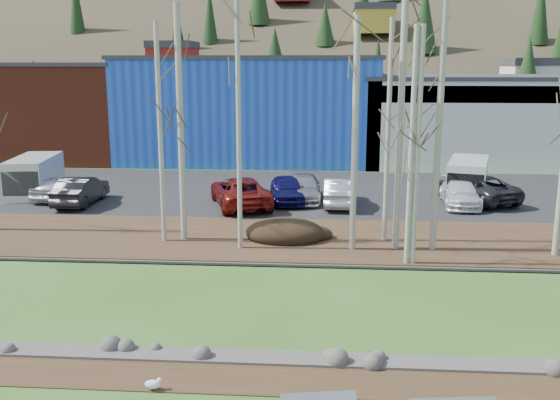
# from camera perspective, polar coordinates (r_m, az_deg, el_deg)

# --- Properties ---
(dirt_strip) EXTENTS (80.00, 1.80, 0.03)m
(dirt_strip) POSITION_cam_1_polar(r_m,az_deg,el_deg) (16.29, 3.75, -16.08)
(dirt_strip) COLOR #382616
(dirt_strip) RESTS_ON ground
(near_bank_rocks) EXTENTS (80.00, 0.80, 0.50)m
(near_bank_rocks) POSITION_cam_1_polar(r_m,az_deg,el_deg) (17.19, 3.78, -14.53)
(near_bank_rocks) COLOR #47423D
(near_bank_rocks) RESTS_ON ground
(river) EXTENTS (80.00, 8.00, 0.90)m
(river) POSITION_cam_1_polar(r_m,az_deg,el_deg) (20.92, 3.87, -9.43)
(river) COLOR black
(river) RESTS_ON ground
(far_bank_rocks) EXTENTS (80.00, 0.80, 0.46)m
(far_bank_rocks) POSITION_cam_1_polar(r_m,az_deg,el_deg) (24.78, 3.93, -5.90)
(far_bank_rocks) COLOR #47423D
(far_bank_rocks) RESTS_ON ground
(far_bank) EXTENTS (80.00, 7.00, 0.15)m
(far_bank) POSITION_cam_1_polar(r_m,az_deg,el_deg) (27.81, 3.97, -3.68)
(far_bank) COLOR #382616
(far_bank) RESTS_ON ground
(parking_lot) EXTENTS (80.00, 14.00, 0.14)m
(parking_lot) POSITION_cam_1_polar(r_m,az_deg,el_deg) (38.01, 4.04, 0.71)
(parking_lot) COLOR black
(parking_lot) RESTS_ON ground
(building_brick) EXTENTS (16.32, 12.24, 7.80)m
(building_brick) POSITION_cam_1_polar(r_m,az_deg,el_deg) (56.70, -21.12, 7.70)
(building_brick) COLOR maroon
(building_brick) RESTS_ON ground
(building_blue) EXTENTS (20.40, 12.24, 8.30)m
(building_blue) POSITION_cam_1_polar(r_m,az_deg,el_deg) (51.70, -2.57, 8.41)
(building_blue) COLOR blue
(building_blue) RESTS_ON ground
(building_white) EXTENTS (18.36, 12.24, 6.80)m
(building_white) POSITION_cam_1_polar(r_m,az_deg,el_deg) (52.77, 17.40, 7.13)
(building_white) COLOR silver
(building_white) RESTS_ON ground
(seagull) EXTENTS (0.47, 0.22, 0.34)m
(seagull) POSITION_cam_1_polar(r_m,az_deg,el_deg) (16.03, -11.52, -16.15)
(seagull) COLOR gold
(seagull) RESTS_ON ground
(dirt_mound) EXTENTS (3.51, 2.48, 0.69)m
(dirt_mound) POSITION_cam_1_polar(r_m,az_deg,el_deg) (27.60, 0.46, -2.87)
(dirt_mound) COLOR black
(dirt_mound) RESTS_ON far_bank
(birch_1) EXTENTS (0.20, 0.20, 9.32)m
(birch_1) POSITION_cam_1_polar(r_m,az_deg,el_deg) (27.03, -10.89, 5.90)
(birch_1) COLOR #BBB4AA
(birch_1) RESTS_ON far_bank
(birch_2) EXTENTS (0.27, 0.27, 10.06)m
(birch_2) POSITION_cam_1_polar(r_m,az_deg,el_deg) (27.10, -9.08, 6.77)
(birch_2) COLOR #BBB4AA
(birch_2) RESTS_ON far_bank
(birch_3) EXTENTS (0.20, 0.20, 10.69)m
(birch_3) POSITION_cam_1_polar(r_m,az_deg,el_deg) (25.45, -3.80, 7.25)
(birch_3) COLOR #BBB4AA
(birch_3) RESTS_ON far_bank
(birch_4) EXTENTS (0.26, 0.26, 9.44)m
(birch_4) POSITION_cam_1_polar(r_m,az_deg,el_deg) (25.45, 6.85, 5.78)
(birch_4) COLOR #BBB4AA
(birch_4) RESTS_ON far_bank
(birch_5) EXTENTS (0.20, 0.20, 9.45)m
(birch_5) POSITION_cam_1_polar(r_m,az_deg,el_deg) (26.99, 9.85, 6.08)
(birch_5) COLOR #BBB4AA
(birch_5) RESTS_ON far_bank
(birch_6) EXTENTS (0.20, 0.20, 9.01)m
(birch_6) POSITION_cam_1_polar(r_m,az_deg,el_deg) (23.96, 11.93, 4.66)
(birch_6) COLOR #BBB4AA
(birch_6) RESTS_ON far_bank
(birch_7) EXTENTS (0.27, 0.27, 11.89)m
(birch_7) POSITION_cam_1_polar(r_m,az_deg,el_deg) (25.94, 14.43, 8.32)
(birch_7) COLOR #BBB4AA
(birch_7) RESTS_ON far_bank
(birch_10) EXTENTS (0.20, 0.20, 9.01)m
(birch_10) POSITION_cam_1_polar(r_m,az_deg,el_deg) (23.99, 12.46, 4.65)
(birch_10) COLOR #BBB4AA
(birch_10) RESTS_ON far_bank
(birch_11) EXTENTS (0.27, 0.27, 11.89)m
(birch_11) POSITION_cam_1_polar(r_m,az_deg,el_deg) (25.71, 11.01, 8.44)
(birch_11) COLOR #BBB4AA
(birch_11) RESTS_ON far_bank
(car_0) EXTENTS (2.12, 4.13, 1.34)m
(car_0) POSITION_cam_1_polar(r_m,az_deg,el_deg) (37.84, -19.65, 1.10)
(car_0) COLOR silver
(car_0) RESTS_ON parking_lot
(car_1) EXTENTS (1.64, 4.69, 1.55)m
(car_1) POSITION_cam_1_polar(r_m,az_deg,el_deg) (36.02, -17.76, 0.85)
(car_1) COLOR black
(car_1) RESTS_ON parking_lot
(car_2) EXTENTS (4.31, 6.28, 1.59)m
(car_2) POSITION_cam_1_polar(r_m,az_deg,el_deg) (33.91, -3.65, 0.77)
(car_2) COLOR maroon
(car_2) RESTS_ON parking_lot
(car_3) EXTENTS (2.07, 4.90, 1.41)m
(car_3) POSITION_cam_1_polar(r_m,az_deg,el_deg) (35.34, 2.12, 1.12)
(car_3) COLOR gray
(car_3) RESTS_ON parking_lot
(car_4) EXTENTS (2.39, 4.55, 1.47)m
(car_4) POSITION_cam_1_polar(r_m,az_deg,el_deg) (34.75, 0.65, 0.98)
(car_4) COLOR #110F4A
(car_4) RESTS_ON parking_lot
(car_5) EXTENTS (1.69, 4.57, 1.50)m
(car_5) POSITION_cam_1_polar(r_m,az_deg,el_deg) (34.20, 5.44, 0.76)
(car_5) COLOR #BEBEC0
(car_5) RESTS_ON parking_lot
(car_6) EXTENTS (4.61, 5.99, 1.51)m
(car_6) POSITION_cam_1_polar(r_m,az_deg,el_deg) (36.66, 17.49, 1.03)
(car_6) COLOR #29292C
(car_6) RESTS_ON parking_lot
(car_7) EXTENTS (2.27, 4.84, 1.37)m
(car_7) POSITION_cam_1_polar(r_m,az_deg,el_deg) (35.45, 16.13, 0.63)
(car_7) COLOR white
(car_7) RESTS_ON parking_lot
(van_white) EXTENTS (3.31, 5.32, 2.17)m
(van_white) POSITION_cam_1_polar(r_m,az_deg,el_deg) (37.65, 16.77, 1.88)
(van_white) COLOR silver
(van_white) RESTS_ON parking_lot
(van_grey) EXTENTS (2.82, 5.33, 2.22)m
(van_grey) POSITION_cam_1_polar(r_m,az_deg,el_deg) (39.41, -21.61, 2.02)
(van_grey) COLOR silver
(van_grey) RESTS_ON parking_lot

